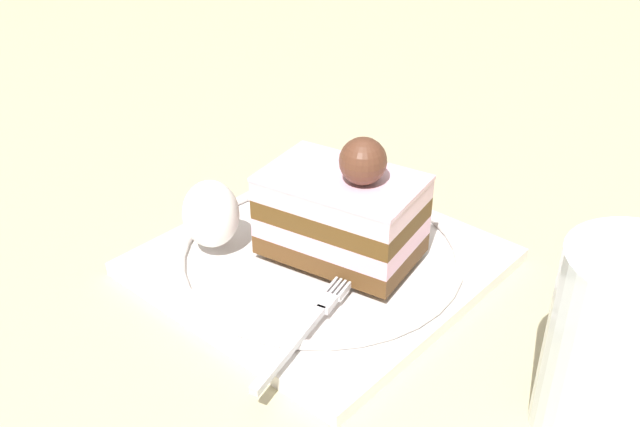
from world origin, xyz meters
name	(u,v)px	position (x,y,z in m)	size (l,w,h in m)	color
ground_plane	(354,279)	(0.00, 0.00, 0.00)	(2.40, 2.40, 0.00)	#B8AF87
dessert_plate	(320,258)	(-0.01, 0.03, 0.01)	(0.25, 0.25, 0.02)	white
cake_slice	(343,211)	(0.00, 0.01, 0.05)	(0.10, 0.13, 0.09)	#573619
whipped_cream_dollop	(211,214)	(-0.07, 0.08, 0.04)	(0.04, 0.04, 0.05)	white
fork	(309,324)	(-0.07, -0.04, 0.02)	(0.12, 0.06, 0.00)	silver
drink_glass_near	(620,360)	(0.01, -0.19, 0.05)	(0.08, 0.08, 0.11)	silver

